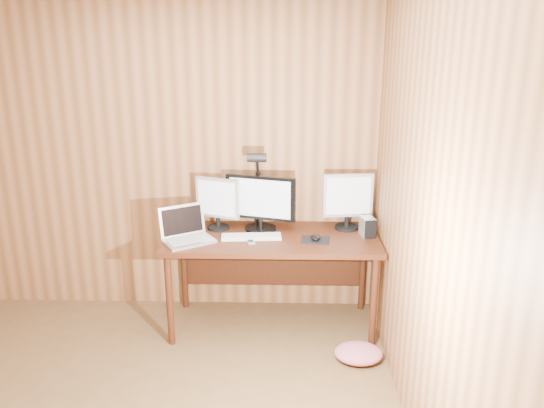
{
  "coord_description": "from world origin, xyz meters",
  "views": [
    {
      "loc": [
        1.02,
        -2.12,
        2.15
      ],
      "look_at": [
        0.93,
        1.58,
        1.02
      ],
      "focal_mm": 35.0,
      "sensor_mm": 36.0,
      "label": 1
    }
  ],
  "objects_px": {
    "mouse": "(316,237)",
    "keyboard": "(251,237)",
    "desk": "(272,248)",
    "phone": "(251,241)",
    "desk_lamp": "(258,178)",
    "monitor_center": "(260,202)",
    "hard_drive": "(368,227)",
    "laptop": "(186,232)",
    "speaker": "(368,218)",
    "monitor_right": "(348,200)",
    "monitor_left": "(218,202)"
  },
  "relations": [
    {
      "from": "mouse",
      "to": "keyboard",
      "type": "bearing_deg",
      "value": -177.75
    },
    {
      "from": "desk",
      "to": "phone",
      "type": "relative_size",
      "value": 15.34
    },
    {
      "from": "mouse",
      "to": "desk_lamp",
      "type": "bearing_deg",
      "value": 152.24
    },
    {
      "from": "monitor_center",
      "to": "hard_drive",
      "type": "height_order",
      "value": "monitor_center"
    },
    {
      "from": "desk",
      "to": "hard_drive",
      "type": "distance_m",
      "value": 0.74
    },
    {
      "from": "desk",
      "to": "laptop",
      "type": "distance_m",
      "value": 0.68
    },
    {
      "from": "phone",
      "to": "speaker",
      "type": "bearing_deg",
      "value": 7.89
    },
    {
      "from": "laptop",
      "to": "hard_drive",
      "type": "height_order",
      "value": "laptop"
    },
    {
      "from": "monitor_center",
      "to": "hard_drive",
      "type": "relative_size",
      "value": 3.68
    },
    {
      "from": "desk",
      "to": "laptop",
      "type": "xyz_separation_m",
      "value": [
        -0.63,
        -0.17,
        0.18
      ]
    },
    {
      "from": "monitor_right",
      "to": "mouse",
      "type": "bearing_deg",
      "value": -140.79
    },
    {
      "from": "monitor_center",
      "to": "mouse",
      "type": "distance_m",
      "value": 0.51
    },
    {
      "from": "monitor_right",
      "to": "laptop",
      "type": "relative_size",
      "value": 1.01
    },
    {
      "from": "monitor_center",
      "to": "desk_lamp",
      "type": "relative_size",
      "value": 0.84
    },
    {
      "from": "monitor_right",
      "to": "desk_lamp",
      "type": "bearing_deg",
      "value": 170.18
    },
    {
      "from": "monitor_center",
      "to": "monitor_right",
      "type": "distance_m",
      "value": 0.67
    },
    {
      "from": "keyboard",
      "to": "phone",
      "type": "relative_size",
      "value": 4.35
    },
    {
      "from": "monitor_center",
      "to": "phone",
      "type": "relative_size",
      "value": 5.19
    },
    {
      "from": "desk",
      "to": "mouse",
      "type": "xyz_separation_m",
      "value": [
        0.32,
        -0.15,
        0.14
      ]
    },
    {
      "from": "desk",
      "to": "speaker",
      "type": "height_order",
      "value": "speaker"
    },
    {
      "from": "desk",
      "to": "monitor_right",
      "type": "xyz_separation_m",
      "value": [
        0.58,
        0.12,
        0.36
      ]
    },
    {
      "from": "mouse",
      "to": "phone",
      "type": "height_order",
      "value": "mouse"
    },
    {
      "from": "monitor_left",
      "to": "desk_lamp",
      "type": "distance_m",
      "value": 0.36
    },
    {
      "from": "speaker",
      "to": "desk",
      "type": "bearing_deg",
      "value": -166.44
    },
    {
      "from": "keyboard",
      "to": "hard_drive",
      "type": "height_order",
      "value": "hard_drive"
    },
    {
      "from": "mouse",
      "to": "monitor_left",
      "type": "bearing_deg",
      "value": 169.3
    },
    {
      "from": "desk_lamp",
      "to": "monitor_right",
      "type": "bearing_deg",
      "value": -3.31
    },
    {
      "from": "desk",
      "to": "monitor_left",
      "type": "distance_m",
      "value": 0.55
    },
    {
      "from": "mouse",
      "to": "speaker",
      "type": "height_order",
      "value": "speaker"
    },
    {
      "from": "desk",
      "to": "speaker",
      "type": "bearing_deg",
      "value": 13.56
    },
    {
      "from": "speaker",
      "to": "desk_lamp",
      "type": "bearing_deg",
      "value": -178.3
    },
    {
      "from": "speaker",
      "to": "mouse",
      "type": "bearing_deg",
      "value": -142.54
    },
    {
      "from": "phone",
      "to": "desk_lamp",
      "type": "relative_size",
      "value": 0.16
    },
    {
      "from": "keyboard",
      "to": "mouse",
      "type": "height_order",
      "value": "mouse"
    },
    {
      "from": "monitor_right",
      "to": "desk_lamp",
      "type": "relative_size",
      "value": 0.68
    },
    {
      "from": "monitor_center",
      "to": "monitor_left",
      "type": "bearing_deg",
      "value": -167.44
    },
    {
      "from": "monitor_left",
      "to": "monitor_right",
      "type": "distance_m",
      "value": 1.01
    },
    {
      "from": "keyboard",
      "to": "hard_drive",
      "type": "xyz_separation_m",
      "value": [
        0.87,
        0.07,
        0.06
      ]
    },
    {
      "from": "mouse",
      "to": "speaker",
      "type": "relative_size",
      "value": 0.86
    },
    {
      "from": "desk_lamp",
      "to": "monitor_left",
      "type": "bearing_deg",
      "value": -167.65
    },
    {
      "from": "desk_lamp",
      "to": "mouse",
      "type": "bearing_deg",
      "value": -34.63
    },
    {
      "from": "monitor_right",
      "to": "mouse",
      "type": "xyz_separation_m",
      "value": [
        -0.26,
        -0.26,
        -0.21
      ]
    },
    {
      "from": "monitor_left",
      "to": "hard_drive",
      "type": "height_order",
      "value": "monitor_left"
    },
    {
      "from": "monitor_center",
      "to": "laptop",
      "type": "distance_m",
      "value": 0.61
    },
    {
      "from": "phone",
      "to": "speaker",
      "type": "relative_size",
      "value": 0.8
    },
    {
      "from": "desk",
      "to": "phone",
      "type": "bearing_deg",
      "value": -127.53
    },
    {
      "from": "hard_drive",
      "to": "speaker",
      "type": "xyz_separation_m",
      "value": [
        0.04,
        0.23,
        -0.01
      ]
    },
    {
      "from": "phone",
      "to": "speaker",
      "type": "xyz_separation_m",
      "value": [
        0.91,
        0.38,
        0.06
      ]
    },
    {
      "from": "hard_drive",
      "to": "phone",
      "type": "xyz_separation_m",
      "value": [
        -0.87,
        -0.16,
        -0.07
      ]
    },
    {
      "from": "monitor_left",
      "to": "laptop",
      "type": "height_order",
      "value": "monitor_left"
    }
  ]
}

